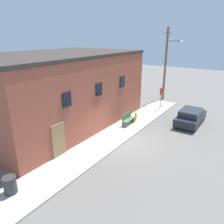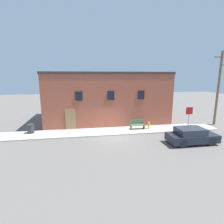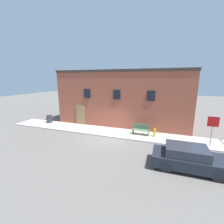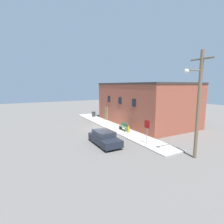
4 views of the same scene
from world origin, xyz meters
name	(u,v)px [view 3 (image 3 of 4)]	position (x,y,z in m)	size (l,w,h in m)	color
ground_plane	(107,137)	(0.00, 0.00, 0.00)	(80.00, 80.00, 0.00)	#66605B
sidewalk	(112,132)	(0.00, 1.21, 0.05)	(21.70, 2.42, 0.11)	#B2ADA3
brick_building	(127,96)	(0.11, 6.50, 2.92)	(13.83, 8.28, 5.84)	#9E4C38
fire_hydrant	(155,132)	(3.87, 1.30, 0.48)	(0.39, 0.18, 0.74)	gold
stop_sign	(213,126)	(7.85, 0.65, 1.69)	(0.73, 0.06, 2.24)	gray
bench	(141,130)	(2.68, 1.40, 0.56)	(1.43, 0.44, 0.95)	#4C6B47
trash_bin	(50,119)	(-7.66, 1.78, 0.53)	(0.63, 0.63, 0.85)	#333338
parked_car	(188,158)	(5.93, -2.81, 0.64)	(3.94, 1.73, 1.31)	black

